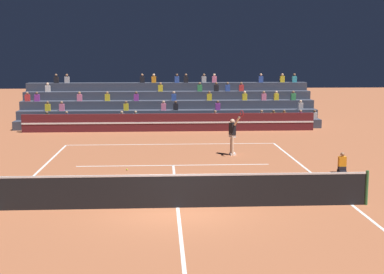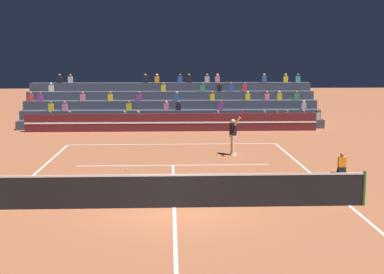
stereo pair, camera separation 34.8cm
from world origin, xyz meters
TOP-DOWN VIEW (x-y plane):
  - ground_plane at (0.00, 0.00)m, footprint 120.00×120.00m
  - court_lines at (0.00, 0.00)m, footprint 11.10×23.90m
  - tennis_net at (0.00, 0.00)m, footprint 12.00×0.10m
  - sponsor_banner_wall at (0.00, 16.78)m, footprint 18.00×0.26m
  - bleacher_stand at (0.01, 20.58)m, footprint 19.63×4.75m
  - ball_kid_courtside at (6.72, 4.56)m, footprint 0.30×0.36m
  - tennis_player at (2.85, 8.68)m, footprint 0.56×1.29m
  - tennis_ball at (-1.92, 5.54)m, footprint 0.07×0.07m

SIDE VIEW (x-z plane):
  - ground_plane at x=0.00m, z-range 0.00..0.00m
  - court_lines at x=0.00m, z-range 0.00..0.01m
  - tennis_ball at x=-1.92m, z-range 0.00..0.07m
  - ball_kid_courtside at x=6.72m, z-range -0.09..0.75m
  - tennis_net at x=0.00m, z-range -0.01..1.09m
  - sponsor_banner_wall at x=0.00m, z-range 0.00..1.10m
  - tennis_player at x=2.85m, z-range -0.16..2.11m
  - bleacher_stand at x=0.01m, z-range -0.67..2.71m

